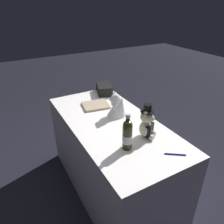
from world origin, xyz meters
name	(u,v)px	position (x,y,z in m)	size (l,w,h in m)	color
ground_plane	(112,185)	(0.00, 0.00, 0.00)	(12.00, 12.00, 0.00)	black
reception_table	(112,156)	(0.00, 0.00, 0.39)	(1.53, 0.73, 0.79)	white
teddy_bear_groom	(147,124)	(0.33, 0.13, 0.90)	(0.15, 0.14, 0.29)	beige
teddy_bear_bride	(117,106)	(-0.08, 0.10, 0.88)	(0.17, 0.21, 0.23)	white
champagne_bottle	(127,134)	(0.39, -0.09, 0.91)	(0.07, 0.07, 0.29)	#2B3414
signing_pen	(176,154)	(0.63, 0.17, 0.79)	(0.10, 0.13, 0.01)	navy
gift_case_black	(104,89)	(-0.62, 0.24, 0.84)	(0.29, 0.23, 0.11)	black
guestbook	(96,105)	(-0.36, 0.01, 0.80)	(0.22, 0.26, 0.02)	tan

